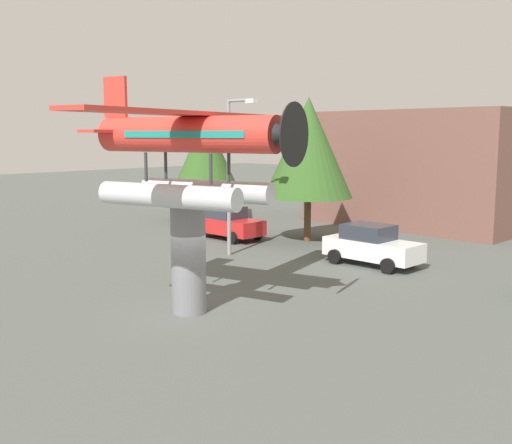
% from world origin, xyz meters
% --- Properties ---
extents(ground_plane, '(140.00, 140.00, 0.00)m').
position_xyz_m(ground_plane, '(0.00, 0.00, 0.00)').
color(ground_plane, '#515651').
extents(display_pedestal, '(1.10, 1.10, 3.46)m').
position_xyz_m(display_pedestal, '(0.00, 0.00, 1.73)').
color(display_pedestal, slate).
rests_on(display_pedestal, ground).
extents(floatplane_monument, '(7.19, 10.30, 4.00)m').
position_xyz_m(floatplane_monument, '(0.13, 0.04, 5.13)').
color(floatplane_monument, silver).
rests_on(floatplane_monument, display_pedestal).
extents(car_near_red, '(4.20, 2.02, 1.76)m').
position_xyz_m(car_near_red, '(-9.28, 10.05, 0.88)').
color(car_near_red, red).
rests_on(car_near_red, ground).
extents(car_mid_white, '(4.20, 2.02, 1.76)m').
position_xyz_m(car_mid_white, '(0.08, 9.95, 0.88)').
color(car_mid_white, white).
rests_on(car_mid_white, ground).
extents(streetlight_primary, '(1.84, 0.28, 7.19)m').
position_xyz_m(streetlight_primary, '(-5.72, 7.14, 4.22)').
color(streetlight_primary, gray).
rests_on(streetlight_primary, ground).
extents(storefront_building, '(12.78, 7.26, 6.98)m').
position_xyz_m(storefront_building, '(-4.69, 22.00, 3.49)').
color(storefront_building, brown).
rests_on(storefront_building, ground).
extents(tree_west, '(4.73, 4.73, 6.80)m').
position_xyz_m(tree_west, '(-15.44, 13.79, 4.17)').
color(tree_west, brown).
rests_on(tree_west, ground).
extents(tree_east, '(4.65, 4.65, 7.50)m').
position_xyz_m(tree_east, '(-5.74, 12.56, 4.91)').
color(tree_east, brown).
rests_on(tree_east, ground).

